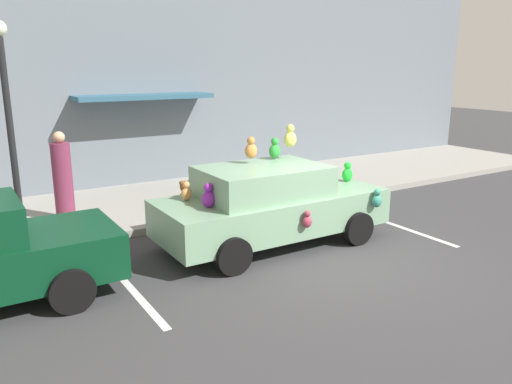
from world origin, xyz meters
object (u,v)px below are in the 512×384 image
object	(u,v)px
teddy_bear_on_sidewalk	(186,197)
street_lamp_post	(8,111)
plush_covered_car	(270,204)
pedestrian_near_shopfront	(63,180)

from	to	relation	value
teddy_bear_on_sidewalk	street_lamp_post	world-z (taller)	street_lamp_post
plush_covered_car	pedestrian_near_shopfront	size ratio (longest dim) A/B	2.34
street_lamp_post	pedestrian_near_shopfront	bearing A→B (deg)	44.72
plush_covered_car	street_lamp_post	xyz separation A→B (m)	(-4.08, 2.26, 1.76)
plush_covered_car	street_lamp_post	bearing A→B (deg)	151.06
pedestrian_near_shopfront	teddy_bear_on_sidewalk	bearing A→B (deg)	-17.91
plush_covered_car	pedestrian_near_shopfront	xyz separation A→B (m)	(-3.10, 3.23, 0.22)
plush_covered_car	teddy_bear_on_sidewalk	world-z (taller)	plush_covered_car
plush_covered_car	street_lamp_post	world-z (taller)	street_lamp_post
plush_covered_car	pedestrian_near_shopfront	world-z (taller)	plush_covered_car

